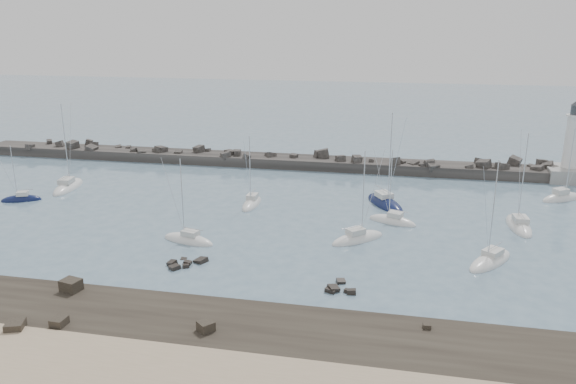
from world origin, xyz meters
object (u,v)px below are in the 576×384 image
object	(u,v)px
sailboat_6	(385,204)
sailboat_10	(562,199)
sailboat_3	(189,240)
sailboat_9	(490,261)
sailboat_1	(68,187)
sailboat_7	(393,221)
sailboat_5	(358,239)
lighthouse	(569,163)
sailboat_8	(519,226)
sailboat_4	(252,204)
sailboat_2	(21,200)

from	to	relation	value
sailboat_6	sailboat_10	world-z (taller)	sailboat_6
sailboat_3	sailboat_9	bearing A→B (deg)	1.43
sailboat_1	sailboat_3	bearing A→B (deg)	-32.92
sailboat_3	sailboat_7	bearing A→B (deg)	26.30
sailboat_5	sailboat_9	bearing A→B (deg)	-13.88
lighthouse	sailboat_1	world-z (taller)	lighthouse
sailboat_8	sailboat_6	bearing A→B (deg)	161.33
lighthouse	sailboat_6	size ratio (longest dim) A/B	0.97
sailboat_1	sailboat_5	xyz separation A→B (m)	(48.52, -13.42, -0.01)
sailboat_1	sailboat_7	xyz separation A→B (m)	(52.63, -5.91, -0.01)
sailboat_3	sailboat_8	distance (m)	43.37
sailboat_3	sailboat_9	world-z (taller)	sailboat_9
lighthouse	sailboat_8	size ratio (longest dim) A/B	1.08
sailboat_10	sailboat_4	bearing A→B (deg)	-165.23
sailboat_6	sailboat_10	bearing A→B (deg)	17.15
sailboat_1	sailboat_8	bearing A→B (deg)	-3.66
sailboat_2	sailboat_5	xyz separation A→B (m)	(51.76, -5.96, 0.01)
sailboat_7	lighthouse	bearing A→B (deg)	43.94
lighthouse	sailboat_3	distance (m)	66.98
sailboat_7	sailboat_10	distance (m)	29.69
sailboat_1	sailboat_4	world-z (taller)	sailboat_1
sailboat_9	sailboat_8	bearing A→B (deg)	67.58
sailboat_3	sailboat_5	bearing A→B (deg)	12.83
sailboat_1	sailboat_9	distance (m)	66.13
sailboat_6	sailboat_3	bearing A→B (deg)	-139.85
sailboat_9	sailboat_10	size ratio (longest dim) A/B	1.08
sailboat_1	sailboat_7	size ratio (longest dim) A/B	1.36
sailboat_2	sailboat_6	bearing A→B (deg)	9.43
sailboat_6	sailboat_10	distance (m)	27.75
lighthouse	sailboat_7	world-z (taller)	lighthouse
sailboat_5	sailboat_8	distance (m)	22.48
sailboat_1	sailboat_3	distance (m)	33.31
sailboat_4	sailboat_6	xyz separation A→B (m)	(19.49, 3.94, 0.01)
lighthouse	sailboat_10	bearing A→B (deg)	-107.02
sailboat_9	sailboat_7	bearing A→B (deg)	134.81
sailboat_3	sailboat_5	size ratio (longest dim) A/B	0.93
sailboat_8	sailboat_2	bearing A→B (deg)	-177.59
sailboat_6	sailboat_8	distance (m)	18.80
sailboat_3	sailboat_9	xyz separation A→B (m)	(35.89, 0.89, -0.01)
sailboat_8	sailboat_10	xyz separation A→B (m)	(8.70, 14.20, 0.02)
sailboat_6	sailboat_7	bearing A→B (deg)	-80.06
sailboat_4	sailboat_7	bearing A→B (deg)	-9.72
sailboat_1	sailboat_2	world-z (taller)	sailboat_1
sailboat_3	sailboat_1	bearing A→B (deg)	147.08
lighthouse	sailboat_10	world-z (taller)	lighthouse
sailboat_3	sailboat_9	size ratio (longest dim) A/B	0.88
sailboat_4	sailboat_5	size ratio (longest dim) A/B	0.93
lighthouse	sailboat_5	xyz separation A→B (m)	(-33.04, -35.39, -2.95)
sailboat_6	sailboat_7	distance (m)	7.62
lighthouse	sailboat_9	bearing A→B (deg)	-114.33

